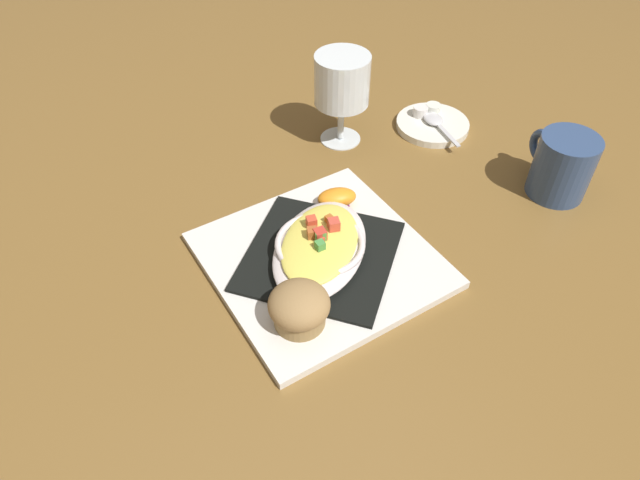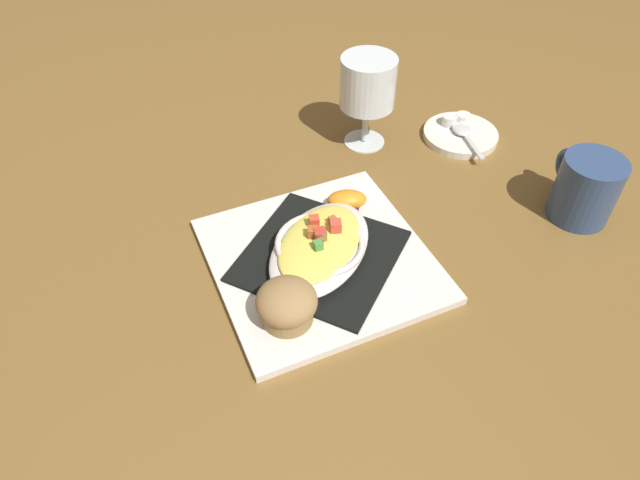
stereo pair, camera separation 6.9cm
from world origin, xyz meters
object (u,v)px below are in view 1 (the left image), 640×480
(square_plate, at_px, (320,260))
(creamer_saucer, at_px, (432,125))
(creamer_cup_0, at_px, (433,109))
(spoon, at_px, (435,120))
(gratin_dish, at_px, (320,246))
(orange_garnish, at_px, (336,200))
(creamer_cup_1, at_px, (420,111))
(coffee_mug, at_px, (561,169))
(muffin, at_px, (299,307))
(stemmed_glass, at_px, (342,85))

(square_plate, relative_size, creamer_saucer, 2.22)
(creamer_saucer, height_order, creamer_cup_0, creamer_cup_0)
(spoon, bearing_deg, gratin_dish, 33.97)
(orange_garnish, distance_m, creamer_cup_1, 0.27)
(gratin_dish, bearing_deg, creamer_saucer, -145.52)
(spoon, bearing_deg, creamer_cup_1, -71.31)
(spoon, distance_m, creamer_cup_1, 0.03)
(coffee_mug, height_order, creamer_saucer, coffee_mug)
(muffin, xyz_separation_m, creamer_saucer, (-0.35, -0.28, -0.03))
(square_plate, bearing_deg, spoon, -146.03)
(creamer_saucer, height_order, spoon, spoon)
(creamer_cup_0, distance_m, creamer_cup_1, 0.02)
(creamer_cup_0, bearing_deg, gratin_dish, 36.25)
(creamer_saucer, xyz_separation_m, creamer_cup_0, (-0.01, -0.02, 0.01))
(square_plate, relative_size, gratin_dish, 1.28)
(stemmed_glass, height_order, creamer_cup_1, stemmed_glass)
(orange_garnish, bearing_deg, creamer_cup_1, -146.88)
(orange_garnish, height_order, creamer_cup_1, orange_garnish)
(spoon, bearing_deg, creamer_saucer, -93.77)
(stemmed_glass, bearing_deg, coffee_mug, 132.77)
(orange_garnish, xyz_separation_m, creamer_saucer, (-0.23, -0.12, -0.02))
(gratin_dish, relative_size, orange_garnish, 3.12)
(creamer_saucer, height_order, creamer_cup_1, creamer_cup_1)
(muffin, height_order, creamer_saucer, muffin)
(coffee_mug, distance_m, creamer_cup_0, 0.24)
(stemmed_glass, height_order, spoon, stemmed_glass)
(creamer_cup_1, bearing_deg, gratin_dish, 38.61)
(stemmed_glass, distance_m, spoon, 0.18)
(muffin, bearing_deg, spoon, -141.79)
(muffin, relative_size, creamer_cup_1, 2.89)
(creamer_cup_1, bearing_deg, orange_garnish, 33.12)
(coffee_mug, height_order, stemmed_glass, stemmed_glass)
(spoon, bearing_deg, square_plate, 33.97)
(stemmed_glass, bearing_deg, creamer_cup_1, 176.71)
(orange_garnish, relative_size, spoon, 0.65)
(spoon, distance_m, creamer_cup_0, 0.03)
(stemmed_glass, xyz_separation_m, creamer_cup_1, (-0.14, 0.01, -0.08))
(square_plate, xyz_separation_m, muffin, (0.06, 0.08, 0.03))
(gratin_dish, distance_m, spoon, 0.35)
(square_plate, xyz_separation_m, coffee_mug, (-0.37, 0.01, 0.04))
(orange_garnish, relative_size, stemmed_glass, 0.46)
(stemmed_glass, relative_size, spoon, 1.41)
(square_plate, distance_m, creamer_cup_0, 0.38)
(creamer_saucer, bearing_deg, stemmed_glass, -12.21)
(orange_garnish, xyz_separation_m, creamer_cup_0, (-0.25, -0.14, -0.00))
(coffee_mug, relative_size, creamer_saucer, 0.96)
(square_plate, relative_size, stemmed_glass, 1.84)
(creamer_cup_1, bearing_deg, creamer_cup_0, 176.23)
(gratin_dish, xyz_separation_m, creamer_saucer, (-0.29, -0.20, -0.03))
(muffin, bearing_deg, square_plate, -127.11)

